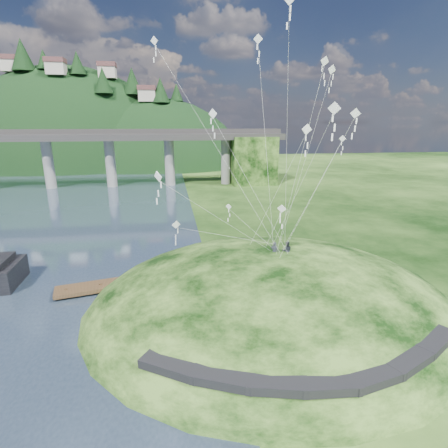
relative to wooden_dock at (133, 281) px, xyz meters
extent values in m
plane|color=black|center=(5.44, -8.14, -0.48)|extent=(320.00, 320.00, 0.00)
ellipsoid|color=black|center=(13.44, -6.14, -1.98)|extent=(36.00, 32.00, 13.00)
cube|color=black|center=(3.94, -16.14, 1.54)|extent=(4.32, 3.62, 0.71)
cube|color=black|center=(6.94, -17.79, 1.61)|extent=(4.10, 2.97, 0.61)
cube|color=black|center=(9.94, -18.79, 1.60)|extent=(3.85, 2.37, 0.62)
cube|color=black|center=(12.94, -19.24, 1.55)|extent=(3.62, 1.83, 0.66)
cube|color=black|center=(15.94, -19.04, 1.56)|extent=(3.82, 2.27, 0.68)
cube|color=black|center=(18.94, -18.09, 1.66)|extent=(4.11, 2.97, 0.71)
cube|color=black|center=(21.94, -16.54, 1.68)|extent=(4.26, 3.43, 0.66)
cylinder|color=gray|center=(-26.56, 61.86, 6.02)|extent=(2.60, 2.60, 13.00)
cylinder|color=gray|center=(-11.06, 61.86, 6.02)|extent=(2.60, 2.60, 13.00)
cylinder|color=gray|center=(4.44, 61.86, 6.02)|extent=(2.60, 2.60, 13.00)
cylinder|color=gray|center=(19.94, 61.86, 6.02)|extent=(2.60, 2.60, 13.00)
cube|color=black|center=(27.44, 61.86, 6.02)|extent=(12.00, 11.00, 13.00)
ellipsoid|color=black|center=(-34.56, 117.86, -6.48)|extent=(96.00, 68.00, 88.00)
ellipsoid|color=black|center=(0.44, 109.86, -10.48)|extent=(76.00, 56.00, 72.00)
cone|color=black|center=(-44.43, 106.49, 38.75)|extent=(8.01, 8.01, 10.54)
cone|color=black|center=(-37.42, 105.93, 37.40)|extent=(4.97, 4.97, 6.54)
cone|color=black|center=(-25.96, 103.90, 36.19)|extent=(5.83, 5.83, 7.67)
cone|color=black|center=(-17.00, 98.95, 30.10)|extent=(6.47, 6.47, 8.51)
cone|color=black|center=(-7.77, 105.85, 30.75)|extent=(7.13, 7.13, 9.38)
cone|color=black|center=(2.33, 100.89, 27.39)|extent=(6.56, 6.56, 8.63)
cone|color=black|center=(8.22, 106.49, 27.20)|extent=(4.88, 4.88, 6.42)
cube|color=beige|center=(-49.56, 109.86, 35.51)|extent=(6.00, 5.00, 4.00)
cube|color=brown|center=(-49.56, 109.86, 38.21)|extent=(6.40, 5.40, 1.60)
cube|color=beige|center=(-32.56, 101.86, 33.80)|extent=(6.00, 5.00, 4.00)
cube|color=brown|center=(-32.56, 101.86, 36.50)|extent=(6.40, 5.40, 1.60)
cube|color=beige|center=(-16.56, 107.86, 33.70)|extent=(6.00, 5.00, 4.00)
cube|color=brown|center=(-16.56, 107.86, 36.40)|extent=(6.40, 5.40, 1.60)
cube|color=beige|center=(-2.56, 101.86, 25.40)|extent=(6.00, 5.00, 4.00)
cube|color=brown|center=(-2.56, 101.86, 28.10)|extent=(6.40, 5.40, 1.60)
cube|color=#3B2818|center=(0.00, 0.00, 0.01)|extent=(15.53, 5.60, 0.38)
cylinder|color=#3B2818|center=(-6.44, -1.39, -0.26)|extent=(0.33, 0.33, 1.10)
cylinder|color=#3B2818|center=(-3.22, -0.69, -0.26)|extent=(0.33, 0.33, 1.10)
cylinder|color=#3B2818|center=(0.00, 0.00, -0.26)|extent=(0.33, 0.33, 1.10)
cylinder|color=#3B2818|center=(3.22, 0.69, -0.26)|extent=(0.33, 0.33, 1.10)
cylinder|color=#3B2818|center=(6.44, 1.39, -0.26)|extent=(0.33, 0.33, 1.10)
imported|color=#282C36|center=(13.79, -5.16, 5.44)|extent=(0.79, 0.64, 1.88)
imported|color=#282C36|center=(15.03, -5.13, 5.43)|extent=(1.07, 0.92, 1.90)
cube|color=white|center=(7.98, -5.59, 16.89)|extent=(0.63, 0.58, 0.81)
cube|color=white|center=(7.98, -5.59, 16.32)|extent=(0.10, 0.07, 0.47)
cube|color=white|center=(7.98, -5.59, 15.74)|extent=(0.10, 0.07, 0.47)
cube|color=white|center=(7.98, -5.59, 15.17)|extent=(0.10, 0.07, 0.47)
cube|color=white|center=(17.77, -10.39, 16.85)|extent=(0.72, 0.30, 0.74)
cube|color=white|center=(17.77, -10.39, 16.32)|extent=(0.10, 0.03, 0.44)
cube|color=white|center=(17.77, -10.39, 15.78)|extent=(0.10, 0.03, 0.44)
cube|color=white|center=(17.77, -10.39, 15.25)|extent=(0.10, 0.03, 0.44)
cube|color=white|center=(18.42, -4.49, 20.56)|extent=(0.77, 0.26, 0.77)
cube|color=white|center=(18.42, -4.49, 20.00)|extent=(0.10, 0.07, 0.46)
cube|color=white|center=(18.42, -4.49, 19.44)|extent=(0.10, 0.07, 0.46)
cube|color=white|center=(18.42, -4.49, 18.88)|extent=(0.10, 0.07, 0.46)
cube|color=white|center=(15.18, -12.34, 17.11)|extent=(0.73, 0.54, 0.84)
cube|color=white|center=(15.18, -12.34, 16.50)|extent=(0.11, 0.06, 0.50)
cube|color=white|center=(15.18, -12.34, 15.89)|extent=(0.11, 0.06, 0.50)
cube|color=white|center=(15.18, -12.34, 15.27)|extent=(0.11, 0.06, 0.50)
cube|color=white|center=(12.53, -1.83, 23.28)|extent=(0.80, 0.35, 0.83)
cube|color=white|center=(12.53, -1.83, 22.68)|extent=(0.11, 0.03, 0.49)
cube|color=white|center=(12.53, -1.83, 22.09)|extent=(0.11, 0.03, 0.49)
cube|color=white|center=(12.53, -1.83, 21.49)|extent=(0.11, 0.03, 0.49)
cube|color=white|center=(4.71, -3.20, 6.97)|extent=(0.81, 0.36, 0.82)
cube|color=white|center=(4.71, -3.20, 6.37)|extent=(0.10, 0.09, 0.49)
cube|color=white|center=(4.71, -3.20, 5.77)|extent=(0.10, 0.09, 0.49)
cube|color=white|center=(4.71, -3.20, 5.17)|extent=(0.10, 0.09, 0.49)
cube|color=white|center=(23.10, 1.61, 14.53)|extent=(0.57, 0.52, 0.73)
cube|color=white|center=(23.10, 1.61, 14.01)|extent=(0.09, 0.07, 0.42)
cube|color=white|center=(23.10, 1.61, 13.49)|extent=(0.09, 0.07, 0.42)
cube|color=white|center=(23.10, 1.61, 12.98)|extent=(0.09, 0.07, 0.42)
cube|color=white|center=(13.77, -6.82, 9.05)|extent=(0.69, 0.43, 0.76)
cube|color=white|center=(13.77, -6.82, 8.50)|extent=(0.10, 0.04, 0.45)
cube|color=white|center=(13.77, -6.82, 7.95)|extent=(0.10, 0.04, 0.45)
cube|color=white|center=(13.77, -6.82, 7.40)|extent=(0.10, 0.04, 0.45)
cube|color=white|center=(13.32, -7.66, 24.11)|extent=(0.11, 0.03, 0.48)
cube|color=white|center=(13.32, -7.66, 23.52)|extent=(0.11, 0.03, 0.48)
cube|color=white|center=(13.32, -7.66, 22.94)|extent=(0.11, 0.03, 0.48)
cube|color=white|center=(3.42, 1.86, 23.60)|extent=(0.70, 0.45, 0.78)
cube|color=white|center=(3.42, 1.86, 23.04)|extent=(0.10, 0.05, 0.46)
cube|color=white|center=(3.42, 1.86, 22.48)|extent=(0.10, 0.05, 0.46)
cube|color=white|center=(3.42, 1.86, 21.91)|extent=(0.10, 0.05, 0.46)
cube|color=white|center=(3.62, -13.91, 13.12)|extent=(0.46, 0.57, 0.68)
cube|color=white|center=(3.62, -13.91, 12.62)|extent=(0.08, 0.07, 0.41)
cube|color=white|center=(3.62, -13.91, 12.13)|extent=(0.08, 0.07, 0.41)
cube|color=white|center=(3.62, -13.91, 11.63)|extent=(0.08, 0.07, 0.41)
cube|color=white|center=(15.21, -10.22, 20.27)|extent=(0.66, 0.23, 0.64)
cube|color=white|center=(15.21, -10.22, 19.80)|extent=(0.08, 0.06, 0.39)
cube|color=white|center=(15.21, -10.22, 19.33)|extent=(0.08, 0.06, 0.39)
cube|color=white|center=(15.21, -10.22, 18.86)|extent=(0.08, 0.06, 0.39)
cube|color=white|center=(14.65, -9.17, 15.72)|extent=(0.84, 0.20, 0.83)
cube|color=white|center=(14.65, -9.17, 15.13)|extent=(0.11, 0.06, 0.48)
cube|color=white|center=(14.65, -9.17, 14.53)|extent=(0.11, 0.06, 0.48)
cube|color=white|center=(14.65, -9.17, 13.94)|extent=(0.11, 0.06, 0.48)
cube|color=white|center=(10.58, 1.90, 7.31)|extent=(0.60, 0.43, 0.68)
cube|color=white|center=(10.58, 1.90, 6.81)|extent=(0.09, 0.05, 0.41)
cube|color=white|center=(10.58, 1.90, 6.32)|extent=(0.09, 0.05, 0.41)
cube|color=white|center=(10.58, 1.90, 5.82)|extent=(0.09, 0.05, 0.41)
camera|label=1|loc=(4.31, -35.01, 16.22)|focal=28.00mm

